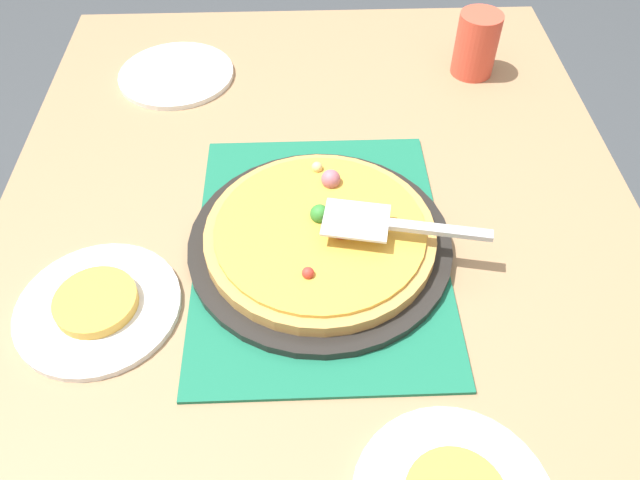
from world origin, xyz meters
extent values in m
plane|color=#3D4247|center=(0.00, 0.00, 0.00)|extent=(8.00, 8.00, 0.00)
cube|color=#9E7A56|center=(0.00, 0.00, 0.73)|extent=(1.40, 1.00, 0.03)
cube|color=#9E7A56|center=(0.64, -0.44, 0.36)|extent=(0.07, 0.07, 0.72)
cube|color=#9E7A56|center=(0.64, 0.44, 0.36)|extent=(0.07, 0.07, 0.72)
cube|color=#196B4C|center=(0.00, 0.00, 0.75)|extent=(0.48, 0.36, 0.01)
cylinder|color=black|center=(0.00, 0.00, 0.76)|extent=(0.38, 0.38, 0.01)
cylinder|color=tan|center=(0.00, 0.00, 0.78)|extent=(0.33, 0.33, 0.02)
cylinder|color=gold|center=(0.00, 0.00, 0.79)|extent=(0.30, 0.30, 0.01)
sphere|color=red|center=(-0.08, 0.02, 0.80)|extent=(0.02, 0.02, 0.02)
sphere|color=red|center=(-0.01, -0.03, 0.80)|extent=(0.02, 0.02, 0.02)
sphere|color=#B76675|center=(0.09, -0.02, 0.80)|extent=(0.03, 0.03, 0.03)
sphere|color=red|center=(0.01, -0.04, 0.80)|extent=(0.02, 0.02, 0.02)
sphere|color=#338433|center=(0.02, 0.00, 0.80)|extent=(0.03, 0.03, 0.03)
sphere|color=#E5CC7F|center=(0.12, 0.00, 0.80)|extent=(0.02, 0.02, 0.02)
cylinder|color=white|center=(-0.10, 0.30, 0.76)|extent=(0.22, 0.22, 0.01)
cylinder|color=white|center=(0.45, 0.26, 0.76)|extent=(0.22, 0.22, 0.01)
cylinder|color=gold|center=(-0.10, 0.30, 0.77)|extent=(0.11, 0.11, 0.02)
cylinder|color=#E04C38|center=(0.45, -0.31, 0.81)|extent=(0.08, 0.08, 0.12)
cube|color=silver|center=(-0.01, -0.05, 0.82)|extent=(0.09, 0.10, 0.00)
cube|color=#B2B2B7|center=(-0.03, -0.16, 0.82)|extent=(0.04, 0.14, 0.01)
camera|label=1|loc=(-0.59, 0.02, 1.43)|focal=34.57mm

